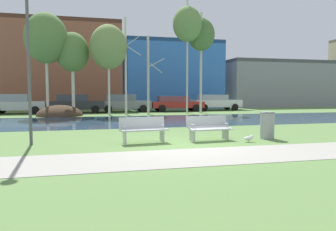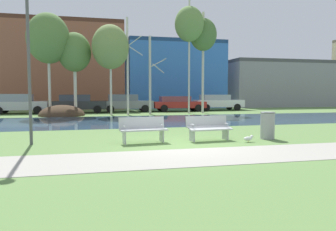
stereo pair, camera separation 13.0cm
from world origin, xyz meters
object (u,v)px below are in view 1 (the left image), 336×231
object	(u,v)px
streetlamp	(27,23)
parked_suv_fifth_white	(215,102)
parked_sedan_second_dark	(76,103)
parked_hatch_third_grey	(124,103)
parked_wagon_fourth_red	(176,103)
bench_left	(143,129)
parked_van_nearest_silver	(17,104)
trash_bin	(267,125)
seagull	(249,138)
bench_right	(209,127)

from	to	relation	value
streetlamp	parked_suv_fifth_white	distance (m)	22.17
parked_sedan_second_dark	parked_hatch_third_grey	xyz separation A→B (m)	(3.98, 0.40, 0.00)
parked_wagon_fourth_red	parked_suv_fifth_white	size ratio (longest dim) A/B	1.02
streetlamp	parked_hatch_third_grey	xyz separation A→B (m)	(4.73, 16.72, -3.12)
parked_sedan_second_dark	parked_suv_fifth_white	size ratio (longest dim) A/B	0.94
parked_hatch_third_grey	parked_sedan_second_dark	bearing A→B (deg)	-174.21
bench_left	streetlamp	size ratio (longest dim) A/B	0.27
streetlamp	parked_van_nearest_silver	size ratio (longest dim) A/B	1.39
parked_sedan_second_dark	parked_wagon_fourth_red	distance (m)	8.66
parked_suv_fifth_white	parked_van_nearest_silver	bearing A→B (deg)	-176.66
trash_bin	streetlamp	size ratio (longest dim) A/B	0.17
seagull	parked_sedan_second_dark	distance (m)	18.67
parked_hatch_third_grey	bench_right	bearing A→B (deg)	-85.73
trash_bin	parked_van_nearest_silver	distance (m)	20.78
parked_hatch_third_grey	parked_suv_fifth_white	world-z (taller)	parked_hatch_third_grey
trash_bin	parked_wagon_fourth_red	world-z (taller)	parked_wagon_fourth_red
streetlamp	parked_suv_fifth_white	size ratio (longest dim) A/B	1.29
parked_hatch_third_grey	parked_suv_fifth_white	bearing A→B (deg)	3.60
bench_right	parked_suv_fifth_white	world-z (taller)	parked_suv_fifth_white
bench_left	bench_right	world-z (taller)	same
bench_left	parked_hatch_third_grey	distance (m)	17.24
parked_suv_fifth_white	seagull	bearing A→B (deg)	-108.91
streetlamp	bench_right	bearing A→B (deg)	-4.58
bench_right	trash_bin	world-z (taller)	trash_bin
trash_bin	parked_suv_fifth_white	size ratio (longest dim) A/B	0.21
trash_bin	seagull	bearing A→B (deg)	-152.16
parked_hatch_third_grey	seagull	bearing A→B (deg)	-82.12
parked_hatch_third_grey	parked_suv_fifth_white	size ratio (longest dim) A/B	0.97
streetlamp	parked_wagon_fourth_red	bearing A→B (deg)	60.37
parked_van_nearest_silver	parked_hatch_third_grey	xyz separation A→B (m)	(8.56, 0.46, -0.02)
parked_sedan_second_dark	parked_suv_fifth_white	world-z (taller)	parked_sedan_second_dark
bench_left	streetlamp	xyz separation A→B (m)	(-3.65, 0.48, 3.46)
streetlamp	parked_sedan_second_dark	bearing A→B (deg)	87.36
seagull	parked_suv_fifth_white	bearing A→B (deg)	71.09
trash_bin	parked_wagon_fourth_red	size ratio (longest dim) A/B	0.21
parked_van_nearest_silver	parked_wagon_fourth_red	bearing A→B (deg)	1.21
bench_right	parked_wagon_fourth_red	distance (m)	17.36
parked_wagon_fourth_red	parked_suv_fifth_white	distance (m)	4.19
parked_hatch_third_grey	streetlamp	bearing A→B (deg)	-105.80
parked_sedan_second_dark	parked_wagon_fourth_red	xyz separation A→B (m)	(8.65, 0.23, -0.07)
trash_bin	seagull	xyz separation A→B (m)	(-1.05, -0.55, -0.39)
bench_right	parked_hatch_third_grey	bearing A→B (deg)	94.27
bench_left	streetlamp	distance (m)	5.05
parked_sedan_second_dark	parked_hatch_third_grey	world-z (taller)	parked_hatch_third_grey
trash_bin	parked_sedan_second_dark	xyz separation A→B (m)	(-7.51, 16.95, 0.29)
parked_sedan_second_dark	bench_right	bearing A→B (deg)	-72.61
bench_right	parked_van_nearest_silver	world-z (taller)	parked_van_nearest_silver
parked_van_nearest_silver	parked_wagon_fourth_red	xyz separation A→B (m)	(13.24, 0.28, -0.09)
bench_right	parked_wagon_fourth_red	world-z (taller)	parked_wagon_fourth_red
parked_van_nearest_silver	bench_left	bearing A→B (deg)	-65.93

